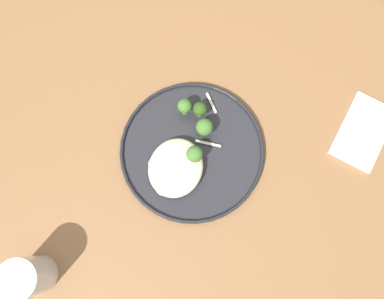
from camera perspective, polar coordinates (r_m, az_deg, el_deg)
ground at (r=1.51m, az=-1.92°, el=-7.40°), size 6.00×6.00×0.00m
wooden_dining_table at (r=0.86m, az=-3.36°, el=-2.99°), size 1.40×1.00×0.74m
dinner_plate at (r=0.77m, az=-0.00°, el=-0.19°), size 0.29×0.29×0.02m
noodle_bed at (r=0.75m, az=-2.43°, el=-2.71°), size 0.12×0.11×0.04m
seared_scallop_on_noodles at (r=0.75m, az=-1.03°, el=-4.64°), size 0.02×0.02×0.02m
seared_scallop_left_edge at (r=0.75m, az=-2.23°, el=-3.05°), size 0.03×0.03×0.01m
seared_scallop_tiny_bay at (r=0.75m, az=-4.28°, el=-5.75°), size 0.03×0.03×0.02m
seared_scallop_center_golden at (r=0.75m, az=0.28°, el=-2.66°), size 0.03×0.03×0.01m
seared_scallop_front_small at (r=0.75m, az=-3.83°, el=-3.80°), size 0.02×0.02×0.01m
seared_scallop_half_hidden at (r=0.76m, az=-5.58°, el=-2.20°), size 0.02×0.02×0.01m
seared_scallop_rear_pale at (r=0.76m, az=-2.06°, el=-0.36°), size 0.04×0.04×0.02m
broccoli_floret_center_pile at (r=0.73m, az=0.40°, el=-0.72°), size 0.03×0.03×0.06m
broccoli_floret_tall_stalk at (r=0.77m, az=1.19°, el=5.97°), size 0.03×0.03×0.05m
broccoli_floret_front_edge at (r=0.76m, az=-1.01°, el=6.37°), size 0.03×0.03×0.05m
broccoli_floret_rear_charred at (r=0.76m, az=1.87°, el=3.31°), size 0.03×0.03×0.05m
onion_sliver_long_sliver at (r=0.77m, az=2.41°, el=0.88°), size 0.01×0.05×0.00m
onion_sliver_short_strip at (r=0.80m, az=2.88°, el=6.90°), size 0.04×0.03×0.00m
water_glass at (r=0.78m, az=-22.89°, el=-16.98°), size 0.07×0.07×0.10m
folded_napkin at (r=0.86m, az=24.03°, el=2.45°), size 0.16×0.12×0.01m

